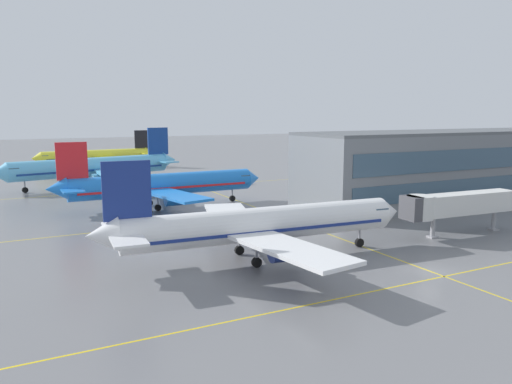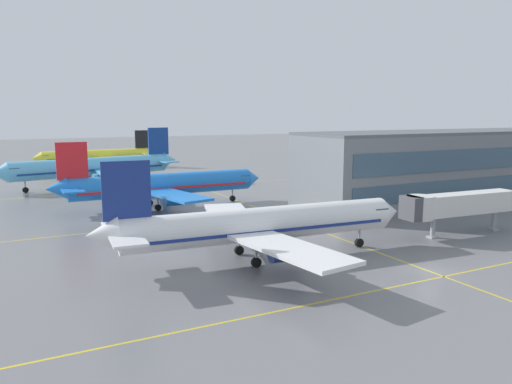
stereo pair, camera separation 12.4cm
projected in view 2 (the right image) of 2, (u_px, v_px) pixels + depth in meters
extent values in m
plane|color=slate|center=(428.00, 271.00, 49.86)|extent=(600.00, 600.00, 0.00)
cylinder|color=white|center=(264.00, 224.00, 53.38)|extent=(30.83, 5.94, 3.64)
cone|color=white|center=(389.00, 212.00, 59.74)|extent=(2.75, 3.74, 3.57)
cone|color=white|center=(101.00, 235.00, 46.85)|extent=(3.32, 3.68, 3.46)
cube|color=navy|center=(126.00, 191.00, 47.16)|extent=(4.61, 0.69, 5.74)
cube|color=white|center=(128.00, 240.00, 45.01)|extent=(3.43, 5.20, 0.23)
cube|color=white|center=(119.00, 227.00, 50.24)|extent=(3.43, 5.20, 0.23)
cube|color=white|center=(289.00, 249.00, 45.70)|extent=(6.85, 14.90, 0.38)
cube|color=white|center=(230.00, 215.00, 60.51)|extent=(8.81, 15.18, 0.38)
cylinder|color=navy|center=(285.00, 252.00, 49.21)|extent=(3.40, 2.25, 2.01)
cylinder|color=navy|center=(248.00, 230.00, 58.27)|extent=(3.40, 2.25, 2.01)
cube|color=#385166|center=(374.00, 209.00, 58.81)|extent=(1.97, 3.47, 0.67)
cube|color=navy|center=(264.00, 228.00, 53.45)|extent=(28.38, 5.79, 0.34)
cylinder|color=#99999E|center=(359.00, 234.00, 58.53)|extent=(0.27, 0.27, 1.58)
cylinder|color=black|center=(359.00, 243.00, 58.70)|extent=(1.08, 0.51, 1.05)
cylinder|color=#99999E|center=(256.00, 253.00, 50.75)|extent=(0.27, 0.27, 1.58)
cylinder|color=black|center=(256.00, 262.00, 50.92)|extent=(1.08, 0.51, 1.05)
cylinder|color=#99999E|center=(239.00, 241.00, 55.28)|extent=(0.27, 0.27, 1.58)
cylinder|color=black|center=(239.00, 250.00, 55.45)|extent=(1.08, 0.51, 1.05)
cylinder|color=blue|center=(164.00, 184.00, 83.04)|extent=(30.91, 3.69, 3.67)
cone|color=blue|center=(253.00, 178.00, 90.57)|extent=(2.51, 3.60, 3.60)
cone|color=blue|center=(56.00, 189.00, 75.31)|extent=(3.09, 3.49, 3.49)
cube|color=red|center=(72.00, 161.00, 75.79)|extent=(4.64, 0.35, 5.79)
cube|color=blue|center=(73.00, 190.00, 73.68)|extent=(3.09, 5.02, 0.23)
cube|color=blue|center=(68.00, 185.00, 78.77)|extent=(3.09, 5.02, 0.23)
cube|color=blue|center=(174.00, 195.00, 75.48)|extent=(7.91, 15.21, 0.39)
cube|color=blue|center=(146.00, 182.00, 89.90)|extent=(7.93, 15.21, 0.39)
cylinder|color=blue|center=(175.00, 199.00, 79.00)|extent=(3.28, 2.03, 2.03)
cylinder|color=blue|center=(158.00, 191.00, 87.83)|extent=(3.28, 2.03, 2.03)
cube|color=#385166|center=(242.00, 176.00, 89.48)|extent=(1.74, 3.38, 0.68)
cube|color=red|center=(165.00, 187.00, 83.11)|extent=(28.43, 3.73, 0.35)
cylinder|color=#99999E|center=(232.00, 193.00, 89.07)|extent=(0.27, 0.27, 1.59)
cylinder|color=black|center=(232.00, 198.00, 89.24)|extent=(1.06, 0.44, 1.06)
cylinder|color=#99999E|center=(158.00, 201.00, 80.33)|extent=(0.27, 0.27, 1.59)
cylinder|color=black|center=(158.00, 208.00, 80.50)|extent=(1.06, 0.44, 1.06)
cylinder|color=#99999E|center=(150.00, 197.00, 84.75)|extent=(0.27, 0.27, 1.59)
cylinder|color=black|center=(150.00, 203.00, 84.91)|extent=(1.06, 0.44, 1.06)
cylinder|color=#5BB7E5|center=(92.00, 167.00, 106.41)|extent=(33.95, 10.29, 4.01)
cone|color=#5BB7E5|center=(169.00, 160.00, 117.65)|extent=(4.04, 4.38, 3.81)
cube|color=navy|center=(158.00, 141.00, 115.26)|extent=(5.05, 1.33, 6.34)
cube|color=#5BB7E5|center=(155.00, 159.00, 118.77)|extent=(4.35, 6.03, 0.25)
cube|color=#5BB7E5|center=(167.00, 161.00, 113.84)|extent=(4.35, 6.03, 0.25)
cube|color=#5BB7E5|center=(83.00, 166.00, 114.14)|extent=(11.21, 16.73, 0.42)
cube|color=#5BB7E5|center=(113.00, 173.00, 100.17)|extent=(5.82, 15.95, 0.42)
cylinder|color=#5BB7E5|center=(83.00, 174.00, 110.87)|extent=(3.94, 2.85, 2.22)
cylinder|color=#5BB7E5|center=(101.00, 179.00, 102.33)|extent=(3.94, 2.85, 2.22)
cube|color=#385166|center=(12.00, 169.00, 96.68)|extent=(2.56, 3.98, 0.74)
cube|color=navy|center=(92.00, 169.00, 106.49)|extent=(31.30, 9.82, 0.38)
cylinder|color=#99999E|center=(25.00, 184.00, 98.47)|extent=(0.30, 0.30, 1.74)
cylinder|color=black|center=(25.00, 190.00, 98.65)|extent=(1.23, 0.68, 1.16)
cylinder|color=#99999E|center=(98.00, 177.00, 110.24)|extent=(0.30, 0.30, 1.74)
cylinder|color=black|center=(98.00, 182.00, 110.42)|extent=(1.23, 0.68, 1.16)
cylinder|color=#99999E|center=(107.00, 179.00, 105.97)|extent=(0.30, 0.30, 1.74)
cylinder|color=black|center=(108.00, 185.00, 106.15)|extent=(1.23, 0.68, 1.16)
cylinder|color=yellow|center=(96.00, 156.00, 140.96)|extent=(29.35, 5.46, 3.46)
cone|color=yellow|center=(37.00, 158.00, 132.91)|extent=(2.60, 3.55, 3.40)
cone|color=yellow|center=(150.00, 152.00, 149.10)|extent=(3.14, 3.48, 3.29)
cube|color=black|center=(142.00, 139.00, 147.27)|extent=(4.39, 0.63, 5.47)
cube|color=yellow|center=(141.00, 152.00, 150.44)|extent=(3.24, 4.93, 0.22)
cube|color=yellow|center=(147.00, 153.00, 145.81)|extent=(3.24, 4.93, 0.22)
cube|color=yellow|center=(93.00, 156.00, 148.07)|extent=(8.31, 14.45, 0.36)
cube|color=yellow|center=(107.00, 160.00, 134.97)|extent=(6.61, 14.21, 0.36)
cylinder|color=black|center=(92.00, 161.00, 145.15)|extent=(3.22, 2.12, 1.91)
cylinder|color=black|center=(100.00, 163.00, 137.14)|extent=(3.22, 2.12, 1.91)
cube|color=#385166|center=(45.00, 156.00, 133.90)|extent=(1.86, 3.29, 0.64)
cube|color=black|center=(96.00, 157.00, 141.03)|extent=(27.02, 5.33, 0.33)
cylinder|color=#99999E|center=(53.00, 166.00, 135.26)|extent=(0.26, 0.26, 1.50)
cylinder|color=black|center=(53.00, 169.00, 135.42)|extent=(1.03, 0.48, 1.00)
cylinder|color=#99999E|center=(101.00, 163.00, 144.25)|extent=(0.26, 0.26, 1.50)
cylinder|color=black|center=(101.00, 166.00, 144.41)|extent=(1.03, 0.48, 1.00)
cylinder|color=#99999E|center=(105.00, 164.00, 140.24)|extent=(0.26, 0.26, 1.50)
cylinder|color=black|center=(105.00, 167.00, 140.40)|extent=(1.03, 0.48, 1.00)
cube|color=yellow|center=(444.00, 277.00, 48.11)|extent=(162.75, 0.20, 0.01)
cube|color=yellow|center=(273.00, 214.00, 78.26)|extent=(162.75, 0.20, 0.01)
cube|color=yellow|center=(197.00, 186.00, 108.41)|extent=(162.75, 0.20, 0.01)
cube|color=yellow|center=(273.00, 214.00, 78.26)|extent=(0.20, 113.29, 0.01)
cube|color=silver|center=(466.00, 203.00, 64.64)|extent=(15.40, 3.76, 2.70)
cylinder|color=silver|center=(420.00, 207.00, 61.68)|extent=(3.38, 3.38, 2.97)
cube|color=#47474C|center=(412.00, 208.00, 61.17)|extent=(1.80, 3.07, 2.97)
cylinder|color=#99999E|center=(433.00, 222.00, 62.89)|extent=(0.56, 0.56, 4.10)
cube|color=#99999E|center=(432.00, 237.00, 63.20)|extent=(1.17, 1.17, 0.20)
cylinder|color=#99999E|center=(494.00, 215.00, 67.04)|extent=(0.56, 0.56, 4.10)
cube|color=#99999E|center=(493.00, 229.00, 67.34)|extent=(1.17, 1.17, 0.20)
cube|color=slate|center=(491.00, 164.00, 94.71)|extent=(81.58, 15.03, 12.17)
cube|color=#55595D|center=(493.00, 131.00, 93.71)|extent=(81.58, 15.03, 0.50)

